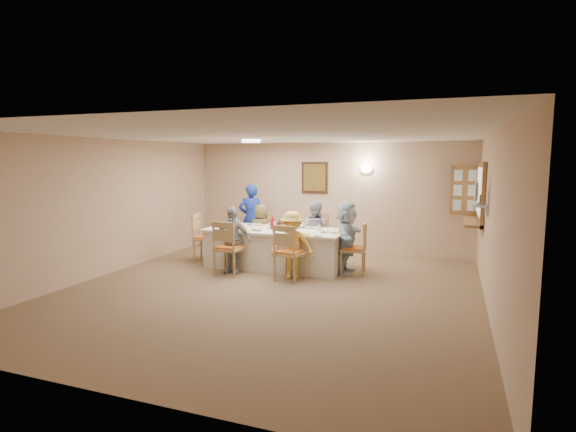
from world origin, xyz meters
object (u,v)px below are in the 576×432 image
(dining_table, at_px, (275,248))
(diner_front_left, at_px, (232,240))
(chair_front_left, at_px, (229,247))
(chair_back_right, at_px, (316,237))
(diner_back_left, at_px, (261,231))
(chair_back_left, at_px, (263,235))
(caregiver, at_px, (251,218))
(chair_right_end, at_px, (353,248))
(chair_left_end, at_px, (206,237))
(desk_fan, at_px, (478,196))
(chair_front_right, at_px, (290,252))
(serving_hatch, at_px, (481,193))
(diner_right_end, at_px, (346,238))
(condiment_ketchup, at_px, (273,222))
(diner_back_right, at_px, (315,232))
(diner_front_right, at_px, (293,245))

(dining_table, bearing_deg, diner_front_left, -131.42)
(dining_table, xyz_separation_m, chair_front_left, (-0.60, -0.80, 0.13))
(chair_back_right, relative_size, diner_back_left, 0.85)
(chair_back_left, bearing_deg, dining_table, -61.12)
(chair_front_left, bearing_deg, caregiver, -76.51)
(chair_right_end, bearing_deg, caregiver, -119.47)
(chair_left_end, bearing_deg, desk_fan, -105.19)
(chair_front_right, bearing_deg, serving_hatch, -141.46)
(diner_right_end, bearing_deg, chair_right_end, -94.17)
(chair_front_left, relative_size, diner_front_left, 0.81)
(diner_right_end, xyz_separation_m, condiment_ketchup, (-1.48, -0.00, 0.21))
(diner_back_right, xyz_separation_m, condiment_ketchup, (-0.66, -0.68, 0.26))
(dining_table, height_order, chair_back_left, chair_back_left)
(serving_hatch, distance_m, dining_table, 3.98)
(chair_front_left, distance_m, chair_front_right, 1.20)
(desk_fan, height_order, diner_right_end, desk_fan)
(chair_front_right, xyz_separation_m, caregiver, (-1.65, 1.95, 0.28))
(chair_back_left, bearing_deg, condiment_ketchup, -63.96)
(caregiver, bearing_deg, chair_front_right, 105.87)
(dining_table, xyz_separation_m, diner_back_left, (-0.60, 0.68, 0.21))
(dining_table, relative_size, chair_left_end, 2.70)
(dining_table, bearing_deg, caregiver, 132.40)
(caregiver, bearing_deg, desk_fan, 136.31)
(caregiver, bearing_deg, diner_right_end, 130.67)
(diner_front_left, bearing_deg, desk_fan, 1.39)
(diner_back_right, bearing_deg, dining_table, 57.87)
(chair_back_right, bearing_deg, chair_right_end, -43.42)
(chair_front_left, height_order, chair_left_end, chair_front_left)
(desk_fan, relative_size, diner_back_left, 0.25)
(condiment_ketchup, bearing_deg, chair_back_right, 50.61)
(chair_back_right, distance_m, diner_front_right, 1.48)
(chair_back_right, relative_size, diner_front_left, 0.79)
(serving_hatch, distance_m, condiment_ketchup, 3.93)
(serving_hatch, distance_m, diner_front_right, 3.60)
(dining_table, relative_size, chair_front_right, 2.72)
(diner_right_end, relative_size, condiment_ketchup, 5.17)
(chair_front_left, height_order, diner_right_end, diner_right_end)
(caregiver, distance_m, condiment_ketchup, 1.52)
(serving_hatch, relative_size, chair_front_left, 1.48)
(chair_front_left, bearing_deg, chair_left_end, -39.60)
(desk_fan, relative_size, diner_front_right, 0.25)
(diner_back_left, bearing_deg, serving_hatch, 174.70)
(dining_table, relative_size, chair_back_right, 2.74)
(dining_table, xyz_separation_m, diner_right_end, (1.42, 0.00, 0.30))
(serving_hatch, xyz_separation_m, desk_fan, (-0.11, -1.35, 0.05))
(diner_back_right, xyz_separation_m, diner_front_left, (-1.20, -1.36, -0.01))
(diner_right_end, bearing_deg, diner_back_left, 67.23)
(serving_hatch, relative_size, caregiver, 0.96)
(chair_back_right, distance_m, diner_front_left, 1.91)
(chair_front_left, relative_size, chair_left_end, 1.00)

